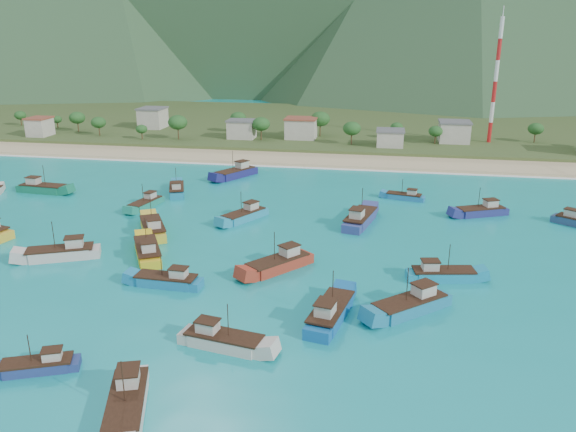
% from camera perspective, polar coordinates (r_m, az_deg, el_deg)
% --- Properties ---
extents(ground, '(600.00, 600.00, 0.00)m').
position_cam_1_polar(ground, '(89.84, -4.77, -5.23)').
color(ground, '#0D918C').
rests_on(ground, ground).
extents(beach, '(400.00, 18.00, 1.20)m').
position_cam_1_polar(beach, '(163.92, 2.24, 5.71)').
color(beach, beige).
rests_on(beach, ground).
extents(land, '(400.00, 110.00, 2.40)m').
position_cam_1_polar(land, '(223.44, 4.43, 9.06)').
color(land, '#385123').
rests_on(land, ground).
extents(surf_line, '(400.00, 2.50, 0.08)m').
position_cam_1_polar(surf_line, '(154.76, 1.75, 4.95)').
color(surf_line, white).
rests_on(surf_line, ground).
extents(village, '(218.51, 30.70, 7.69)m').
position_cam_1_polar(village, '(185.75, 9.04, 8.48)').
color(village, beige).
rests_on(village, ground).
extents(vegetation, '(276.15, 26.00, 8.87)m').
position_cam_1_polar(vegetation, '(186.83, 1.50, 8.94)').
color(vegetation, '#235623').
rests_on(vegetation, ground).
extents(radio_tower, '(1.20, 1.20, 38.24)m').
position_cam_1_polar(radio_tower, '(190.86, 20.32, 12.71)').
color(radio_tower, red).
rests_on(radio_tower, ground).
extents(boat_0, '(11.05, 7.20, 6.31)m').
position_cam_1_polar(boat_0, '(120.73, 19.04, 0.42)').
color(boat_0, navy).
rests_on(boat_0, ground).
extents(boat_1, '(10.10, 11.26, 6.92)m').
position_cam_1_polar(boat_1, '(88.50, -0.91, -4.93)').
color(boat_1, '#A3311F').
rests_on(boat_1, ground).
extents(boat_2, '(11.92, 4.32, 6.91)m').
position_cam_1_polar(boat_2, '(142.32, -23.67, 2.55)').
color(boat_2, '#136F50').
rests_on(boat_2, ground).
extents(boat_4, '(6.68, 11.06, 6.28)m').
position_cam_1_polar(boat_4, '(132.06, -11.23, 2.58)').
color(boat_4, teal).
rests_on(boat_4, ground).
extents(boat_5, '(8.74, 12.00, 6.96)m').
position_cam_1_polar(boat_5, '(96.18, -14.07, -3.55)').
color(boat_5, gold).
rests_on(boat_5, ground).
extents(boat_7, '(6.80, 11.81, 6.70)m').
position_cam_1_polar(boat_7, '(60.35, -16.02, -17.93)').
color(boat_7, beige).
rests_on(boat_7, ground).
extents(boat_8, '(9.51, 12.65, 7.39)m').
position_cam_1_polar(boat_8, '(144.84, -5.32, 4.33)').
color(boat_8, navy).
rests_on(boat_8, ground).
extents(boat_10, '(12.14, 7.90, 6.94)m').
position_cam_1_polar(boat_10, '(99.81, -21.98, -3.56)').
color(boat_10, beige).
rests_on(boat_10, ground).
extents(boat_11, '(8.82, 4.30, 5.01)m').
position_cam_1_polar(boat_11, '(127.70, 11.76, 1.90)').
color(boat_11, '#2076B0').
rests_on(boat_11, ground).
extents(boat_12, '(10.76, 4.88, 6.13)m').
position_cam_1_polar(boat_12, '(88.19, 15.38, -5.82)').
color(boat_12, '#1390B8').
rests_on(boat_12, ground).
extents(boat_16, '(10.86, 4.91, 6.19)m').
position_cam_1_polar(boat_16, '(68.70, -6.66, -12.52)').
color(boat_16, beige).
rests_on(boat_16, ground).
extents(boat_17, '(8.12, 10.98, 6.39)m').
position_cam_1_polar(boat_17, '(111.72, -4.44, -0.00)').
color(boat_17, teal).
rests_on(boat_17, ground).
extents(boat_21, '(5.72, 12.32, 7.02)m').
position_cam_1_polar(boat_21, '(74.03, 4.30, -9.88)').
color(boat_21, '#105EA5').
rests_on(boat_21, ground).
extents(boat_22, '(6.45, 13.07, 7.42)m').
position_cam_1_polar(boat_22, '(109.72, 7.33, -0.34)').
color(boat_22, navy).
rests_on(boat_22, ground).
extents(boat_23, '(8.78, 5.49, 5.00)m').
position_cam_1_polar(boat_23, '(69.80, -23.98, -13.82)').
color(boat_23, navy).
rests_on(boat_23, ground).
extents(boat_25, '(10.23, 3.35, 5.99)m').
position_cam_1_polar(boat_25, '(84.99, -12.14, -6.52)').
color(boat_25, '#1778AA').
rests_on(boat_25, ground).
extents(boat_26, '(4.78, 10.08, 5.73)m').
position_cam_1_polar(boat_26, '(123.21, -14.24, 1.18)').
color(boat_26, '#1A836B').
rests_on(boat_26, ground).
extents(boat_29, '(11.16, 10.50, 7.00)m').
position_cam_1_polar(boat_29, '(77.59, 12.36, -8.89)').
color(boat_29, teal).
rests_on(boat_29, ground).
extents(boat_30, '(9.03, 12.17, 7.09)m').
position_cam_1_polar(boat_30, '(106.85, -13.56, -1.27)').
color(boat_30, gold).
rests_on(boat_30, ground).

